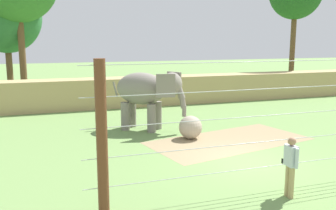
% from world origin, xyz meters
% --- Properties ---
extents(ground_plane, '(120.00, 120.00, 0.00)m').
position_xyz_m(ground_plane, '(0.00, 0.00, 0.00)').
color(ground_plane, '#6B8E4C').
extents(dirt_patch, '(7.32, 4.70, 0.01)m').
position_xyz_m(dirt_patch, '(0.76, 2.56, 0.00)').
color(dirt_patch, '#937F5B').
rests_on(dirt_patch, ground).
extents(embankment_wall, '(36.00, 1.80, 1.83)m').
position_xyz_m(embankment_wall, '(0.00, 12.19, 0.91)').
color(embankment_wall, tan).
rests_on(embankment_wall, ground).
extents(elephant, '(3.24, 2.94, 2.76)m').
position_xyz_m(elephant, '(-1.98, 5.57, 1.83)').
color(elephant, gray).
rests_on(elephant, ground).
extents(enrichment_ball, '(1.00, 1.00, 1.00)m').
position_xyz_m(enrichment_ball, '(-0.66, 3.41, 0.50)').
color(enrichment_ball, tan).
rests_on(enrichment_ball, ground).
extents(cable_fence, '(11.62, 0.27, 3.79)m').
position_xyz_m(cable_fence, '(0.00, -2.37, 1.91)').
color(cable_fence, brown).
rests_on(cable_fence, ground).
extents(zookeeper, '(0.23, 0.58, 1.67)m').
position_xyz_m(zookeeper, '(-0.41, -3.01, 0.93)').
color(zookeeper, tan).
rests_on(zookeeper, ground).
extents(tree_far_left, '(4.88, 4.88, 8.40)m').
position_xyz_m(tree_far_left, '(-8.74, 17.94, 5.81)').
color(tree_far_left, brown).
rests_on(tree_far_left, ground).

